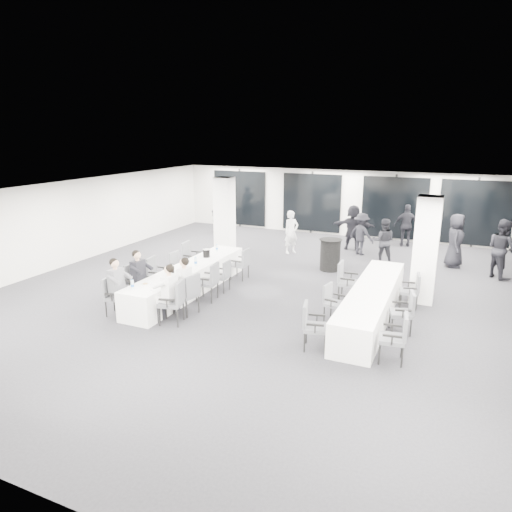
{
  "coord_description": "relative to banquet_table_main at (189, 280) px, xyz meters",
  "views": [
    {
      "loc": [
        4.78,
        -11.18,
        4.35
      ],
      "look_at": [
        -0.06,
        -0.2,
        1.07
      ],
      "focal_mm": 32.0,
      "sensor_mm": 36.0,
      "label": 1
    }
  ],
  "objects": [
    {
      "name": "room",
      "position": [
        2.68,
        2.01,
        1.01
      ],
      "size": [
        14.04,
        16.04,
        2.84
      ],
      "color": "black",
      "rests_on": "ground"
    },
    {
      "name": "column_left",
      "position": [
        -1.01,
        4.1,
        1.02
      ],
      "size": [
        0.6,
        0.6,
        2.8
      ],
      "primitive_type": "cube",
      "color": "white",
      "rests_on": "floor"
    },
    {
      "name": "column_right",
      "position": [
        5.99,
        1.9,
        1.02
      ],
      "size": [
        0.6,
        0.6,
        2.8
      ],
      "primitive_type": "cube",
      "color": "white",
      "rests_on": "floor"
    },
    {
      "name": "banquet_table_main",
      "position": [
        0.0,
        0.0,
        0.0
      ],
      "size": [
        0.9,
        5.0,
        0.75
      ],
      "primitive_type": "cube",
      "color": "white",
      "rests_on": "floor"
    },
    {
      "name": "banquet_table_side",
      "position": [
        4.97,
        0.25,
        0.0
      ],
      "size": [
        0.9,
        5.0,
        0.75
      ],
      "primitive_type": "cube",
      "color": "white",
      "rests_on": "floor"
    },
    {
      "name": "cocktail_table",
      "position": [
        3.04,
        3.68,
        0.14
      ],
      "size": [
        0.74,
        0.74,
        1.02
      ],
      "color": "black",
      "rests_on": "floor"
    },
    {
      "name": "chair_main_left_near",
      "position": [
        -0.83,
        -2.1,
        0.17
      ],
      "size": [
        0.57,
        0.6,
        0.95
      ],
      "rotation": [
        0.0,
        0.0,
        -1.35
      ],
      "color": "#4E4F55",
      "rests_on": "floor"
    },
    {
      "name": "chair_main_left_second",
      "position": [
        -0.84,
        -1.22,
        0.21
      ],
      "size": [
        0.63,
        0.66,
        1.03
      ],
      "rotation": [
        0.0,
        0.0,
        -1.83
      ],
      "color": "#4E4F55",
      "rests_on": "floor"
    },
    {
      "name": "chair_main_left_mid",
      "position": [
        -0.84,
        -0.34,
        0.2
      ],
      "size": [
        0.57,
        0.61,
        1.0
      ],
      "rotation": [
        0.0,
        0.0,
        -1.44
      ],
      "color": "#4E4F55",
      "rests_on": "floor"
    },
    {
      "name": "chair_main_left_fourth",
      "position": [
        -0.83,
        0.72,
        0.14
      ],
      "size": [
        0.48,
        0.53,
        0.9
      ],
      "rotation": [
        0.0,
        0.0,
        -1.64
      ],
      "color": "#4E4F55",
      "rests_on": "floor"
    },
    {
      "name": "chair_main_left_far",
      "position": [
        -0.84,
        1.45,
        0.22
      ],
      "size": [
        0.57,
        0.62,
        1.04
      ],
      "rotation": [
        0.0,
        0.0,
        -1.48
      ],
      "color": "#4E4F55",
      "rests_on": "floor"
    },
    {
      "name": "chair_main_right_near",
      "position": [
        0.84,
        -1.96,
        0.22
      ],
      "size": [
        0.64,
        0.67,
        1.04
      ],
      "rotation": [
        0.0,
        0.0,
        1.82
      ],
      "color": "#4E4F55",
      "rests_on": "floor"
    },
    {
      "name": "chair_main_right_second",
      "position": [
        0.84,
        -1.36,
        0.21
      ],
      "size": [
        0.6,
        0.64,
        1.02
      ],
      "rotation": [
        0.0,
        0.0,
        1.38
      ],
      "color": "#4E4F55",
      "rests_on": "floor"
    },
    {
      "name": "chair_main_right_mid",
      "position": [
        0.84,
        -0.3,
        0.21
      ],
      "size": [
        0.57,
        0.62,
        1.02
      ],
      "rotation": [
        0.0,
        0.0,
        1.68
      ],
      "color": "#4E4F55",
      "rests_on": "floor"
    },
    {
      "name": "chair_main_right_fourth",
      "position": [
        0.83,
        0.46,
        0.13
      ],
      "size": [
        0.46,
        0.51,
        0.89
      ],
      "rotation": [
        0.0,
        0.0,
        1.59
      ],
      "color": "#4E4F55",
      "rests_on": "floor"
    },
    {
      "name": "chair_main_right_far",
      "position": [
        0.83,
        1.68,
        0.16
      ],
      "size": [
        0.49,
        0.55,
        0.94
      ],
      "rotation": [
        0.0,
        0.0,
        1.54
      ],
      "color": "#4E4F55",
      "rests_on": "floor"
    },
    {
      "name": "chair_side_left_near",
      "position": [
        4.13,
        -1.91,
        0.19
      ],
      "size": [
        0.59,
        0.62,
        0.98
      ],
      "rotation": [
        0.0,
        0.0,
        -1.36
      ],
      "color": "#4E4F55",
      "rests_on": "floor"
    },
    {
      "name": "chair_side_left_mid",
      "position": [
        4.14,
        -0.29,
        0.13
      ],
      "size": [
        0.52,
        0.55,
        0.88
      ],
      "rotation": [
        0.0,
        0.0,
        -1.75
      ],
      "color": "#4E4F55",
      "rests_on": "floor"
    },
    {
      "name": "chair_side_left_far",
      "position": [
        4.13,
        1.15,
        0.22
      ],
      "size": [
        0.55,
        0.61,
        1.04
      ],
      "rotation": [
        0.0,
        0.0,
        -1.53
      ],
      "color": "#4E4F55",
      "rests_on": "floor"
    },
    {
      "name": "chair_side_right_near",
      "position": [
        5.8,
        -1.8,
        0.19
      ],
      "size": [
        0.56,
        0.6,
        1.0
      ],
      "rotation": [
        0.0,
        0.0,
        1.69
      ],
      "color": "#4E4F55",
      "rests_on": "floor"
    },
    {
      "name": "chair_side_right_mid",
      "position": [
        5.8,
        -0.33,
        0.17
      ],
      "size": [
        0.58,
        0.61,
        0.95
      ],
      "rotation": [
        0.0,
        0.0,
        1.83
      ],
      "color": "#4E4F55",
      "rests_on": "floor"
    },
    {
      "name": "chair_side_right_far",
      "position": [
        5.79,
        1.32,
        0.14
      ],
      "size": [
        0.53,
        0.56,
        0.9
      ],
      "rotation": [
        0.0,
        0.0,
        1.75
      ],
      "color": "#4E4F55",
      "rests_on": "floor"
    },
    {
      "name": "seated_guest_a",
      "position": [
        -0.67,
        -2.09,
        0.44
      ],
      "size": [
        0.5,
        0.38,
        1.44
      ],
      "rotation": [
        0.0,
        0.0,
        -1.57
      ],
      "color": "#53555A",
      "rests_on": "floor"
    },
    {
      "name": "seated_guest_b",
      "position": [
        -0.67,
        -1.25,
        0.44
      ],
      "size": [
        0.5,
        0.38,
        1.44
      ],
      "rotation": [
        0.0,
        0.0,
        -1.57
      ],
      "color": "black",
      "rests_on": "floor"
    },
    {
      "name": "seated_guest_c",
      "position": [
        0.67,
        -1.98,
        0.44
      ],
      "size": [
        0.5,
        0.38,
        1.44
      ],
      "rotation": [
        0.0,
        0.0,
        1.57
      ],
      "color": "silver",
      "rests_on": "floor"
    },
    {
      "name": "seated_guest_d",
      "position": [
        0.67,
        -1.34,
        0.44
      ],
      "size": [
        0.5,
        0.38,
        1.44
      ],
      "rotation": [
        0.0,
        0.0,
        1.57
      ],
      "color": "silver",
      "rests_on": "floor"
    },
    {
      "name": "standing_guest_a",
      "position": [
        1.15,
        5.23,
        0.52
      ],
      "size": [
        0.81,
        0.84,
        1.79
      ],
      "primitive_type": "imported",
      "rotation": [
        0.0,
        0.0,
        0.92
      ],
      "color": "silver",
      "rests_on": "floor"
    },
    {
      "name": "standing_guest_b",
      "position": [
        4.46,
        5.22,
        0.5
      ],
      "size": [
        0.92,
        0.65,
        1.75
      ],
      "primitive_type": "imported",
      "rotation": [
        0.0,
        0.0,
        3.31
      ],
      "color": "black",
      "rests_on": "floor"
    },
    {
      "name": "standing_guest_c",
      "position": [
        3.56,
        6.03,
        0.49
      ],
      "size": [
        1.25,
        0.97,
        1.73
      ],
      "primitive_type": "imported",
      "rotation": [
        0.0,
        0.0,
        2.74
      ],
      "color": "black",
      "rests_on": "floor"
    },
    {
      "name": "standing_guest_d",
      "position": [
        4.92,
        7.99,
        0.56
      ],
      "size": [
        1.18,
        0.77,
        1.88
      ],
      "primitive_type": "imported",
      "rotation": [
        0.0,
        0.0,
        3.29
      ],
      "color": "black",
      "rests_on": "floor"
    },
    {
      "name": "standing_guest_e",
      "position": [
        6.69,
        5.72,
        0.63
      ],
      "size": [
        0.6,
        0.97,
        2.01
      ],
      "primitive_type": "imported",
      "rotation": [
        0.0,
        0.0,
        1.57
      ],
      "color": "black",
      "rests_on": "floor"
    },
    {
      "name": "standing_guest_f",
      "position": [
        3.11,
        6.66,
        0.6
      ],
      "size": [
        1.8,
        0.72,
        1.94
      ],
      "primitive_type": "imported",
      "rotation": [
        0.0,
        0.0,
        3.16
      ],
      "color": "black",
      "rests_on": "floor"
    },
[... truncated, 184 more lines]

